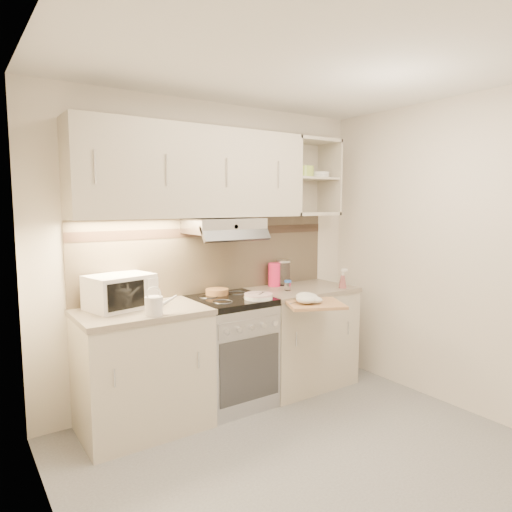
# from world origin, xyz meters

# --- Properties ---
(ground) EXTENTS (3.00, 3.00, 0.00)m
(ground) POSITION_xyz_m (0.00, 0.00, 0.00)
(ground) COLOR #949497
(ground) RESTS_ON ground
(room_shell) EXTENTS (3.04, 2.84, 2.52)m
(room_shell) POSITION_xyz_m (0.00, 0.37, 1.63)
(room_shell) COLOR silver
(room_shell) RESTS_ON ground
(base_cabinet_left) EXTENTS (0.90, 0.60, 0.86)m
(base_cabinet_left) POSITION_xyz_m (-0.75, 1.10, 0.43)
(base_cabinet_left) COLOR beige
(base_cabinet_left) RESTS_ON ground
(worktop_left) EXTENTS (0.92, 0.62, 0.04)m
(worktop_left) POSITION_xyz_m (-0.75, 1.10, 0.88)
(worktop_left) COLOR gray
(worktop_left) RESTS_ON base_cabinet_left
(base_cabinet_right) EXTENTS (0.90, 0.60, 0.86)m
(base_cabinet_right) POSITION_xyz_m (0.75, 1.10, 0.43)
(base_cabinet_right) COLOR beige
(base_cabinet_right) RESTS_ON ground
(worktop_right) EXTENTS (0.92, 0.62, 0.04)m
(worktop_right) POSITION_xyz_m (0.75, 1.10, 0.88)
(worktop_right) COLOR gray
(worktop_right) RESTS_ON base_cabinet_right
(electric_range) EXTENTS (0.60, 0.60, 0.90)m
(electric_range) POSITION_xyz_m (0.00, 1.10, 0.45)
(electric_range) COLOR #B7B7BC
(electric_range) RESTS_ON ground
(microwave) EXTENTS (0.50, 0.42, 0.25)m
(microwave) POSITION_xyz_m (-0.86, 1.21, 1.02)
(microwave) COLOR silver
(microwave) RESTS_ON worktop_left
(watering_can) EXTENTS (0.23, 0.12, 0.20)m
(watering_can) POSITION_xyz_m (-0.73, 0.88, 0.97)
(watering_can) COLOR silver
(watering_can) RESTS_ON worktop_left
(plate_stack) EXTENTS (0.23, 0.23, 0.05)m
(plate_stack) POSITION_xyz_m (0.16, 0.92, 0.92)
(plate_stack) COLOR white
(plate_stack) RESTS_ON electric_range
(bread_loaf) EXTENTS (0.19, 0.19, 0.05)m
(bread_loaf) POSITION_xyz_m (-0.03, 1.26, 0.92)
(bread_loaf) COLOR #9F7641
(bread_loaf) RESTS_ON electric_range
(pink_pitcher) EXTENTS (0.12, 0.11, 0.22)m
(pink_pitcher) POSITION_xyz_m (0.59, 1.30, 1.01)
(pink_pitcher) COLOR #FD225E
(pink_pitcher) RESTS_ON worktop_right
(glass_jar) EXTENTS (0.12, 0.12, 0.23)m
(glass_jar) POSITION_xyz_m (0.70, 1.30, 1.02)
(glass_jar) COLOR silver
(glass_jar) RESTS_ON worktop_right
(spice_jar) EXTENTS (0.06, 0.06, 0.09)m
(spice_jar) POSITION_xyz_m (0.57, 1.07, 0.95)
(spice_jar) COLOR white
(spice_jar) RESTS_ON worktop_right
(spray_bottle) EXTENTS (0.07, 0.07, 0.19)m
(spray_bottle) POSITION_xyz_m (1.05, 0.88, 0.97)
(spray_bottle) COLOR #DF7F84
(spray_bottle) RESTS_ON worktop_right
(cutting_board) EXTENTS (0.55, 0.53, 0.02)m
(cutting_board) POSITION_xyz_m (0.49, 0.62, 0.87)
(cutting_board) COLOR tan
(cutting_board) RESTS_ON base_cabinet_right
(dish_towel) EXTENTS (0.31, 0.26, 0.08)m
(dish_towel) POSITION_xyz_m (0.45, 0.67, 0.92)
(dish_towel) COLOR white
(dish_towel) RESTS_ON cutting_board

